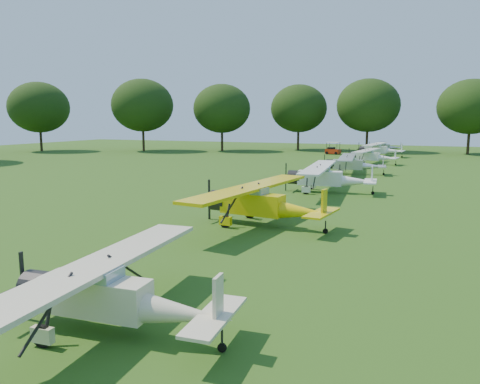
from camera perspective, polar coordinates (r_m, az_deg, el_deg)
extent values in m
plane|color=#264711|center=(31.60, 5.58, -1.72)|extent=(160.00, 160.00, 0.00)
cylinder|color=#312513|center=(86.20, 26.08, 5.65)|extent=(0.44, 0.44, 4.51)
ellipsoid|color=black|center=(86.15, 26.34, 9.30)|extent=(10.52, 10.52, 8.94)
cylinder|color=#312513|center=(87.26, 15.21, 6.34)|extent=(0.44, 0.44, 4.74)
ellipsoid|color=black|center=(87.22, 15.37, 10.14)|extent=(11.05, 11.05, 9.39)
cylinder|color=#312513|center=(89.55, 7.10, 6.56)|extent=(0.44, 0.44, 4.49)
ellipsoid|color=black|center=(89.50, 7.17, 10.07)|extent=(10.47, 10.47, 8.90)
cylinder|color=#312513|center=(86.14, -2.20, 6.52)|extent=(0.44, 0.44, 4.44)
ellipsoid|color=black|center=(86.09, -2.22, 10.13)|extent=(10.36, 10.36, 8.80)
cylinder|color=#312513|center=(87.77, -11.70, 6.50)|extent=(0.44, 0.44, 4.77)
ellipsoid|color=black|center=(87.74, -11.82, 10.30)|extent=(11.14, 11.14, 9.47)
cylinder|color=#312513|center=(92.72, -23.10, 6.02)|extent=(0.44, 0.44, 4.56)
ellipsoid|color=black|center=(92.67, -23.31, 9.46)|extent=(10.64, 10.64, 9.04)
cube|color=beige|center=(13.66, -17.18, -12.02)|extent=(3.16, 1.13, 1.02)
cone|color=beige|center=(12.45, -6.97, -14.50)|extent=(2.77, 1.06, 0.87)
cube|color=#8CA5B2|center=(13.54, -17.62, -9.84)|extent=(1.61, 1.00, 0.53)
cylinder|color=black|center=(14.77, -23.11, -10.75)|extent=(0.94, 1.07, 1.01)
cube|color=black|center=(15.18, -24.92, -10.33)|extent=(0.07, 0.12, 2.04)
cube|color=beige|center=(13.47, -17.67, -8.86)|extent=(2.10, 10.36, 0.14)
cube|color=beige|center=(11.91, -2.69, -13.04)|extent=(0.13, 0.54, 1.26)
cube|color=beige|center=(12.11, -3.11, -14.89)|extent=(1.01, 2.77, 0.09)
cylinder|color=black|center=(13.53, -22.92, -15.89)|extent=(0.59, 0.19, 0.58)
cylinder|color=black|center=(15.26, -16.77, -12.67)|extent=(0.59, 0.19, 0.58)
cylinder|color=black|center=(12.39, -2.20, -18.43)|extent=(0.24, 0.09, 0.23)
cube|color=#DDC309|center=(25.80, 1.51, -1.44)|extent=(3.67, 1.49, 1.17)
cone|color=#DDC309|center=(24.59, 7.72, -2.44)|extent=(3.22, 1.38, 1.00)
cube|color=#8CA5B2|center=(25.75, 1.30, -0.08)|extent=(1.90, 1.24, 0.61)
cylinder|color=black|center=(26.84, -2.48, -1.04)|extent=(1.14, 1.28, 1.16)
cube|color=black|center=(27.23, -3.78, -0.91)|extent=(0.08, 0.14, 2.34)
cube|color=#DDC309|center=(25.71, 1.30, 0.54)|extent=(3.07, 11.93, 0.16)
cube|color=#DDC309|center=(24.10, 10.21, -1.38)|extent=(0.19, 0.62, 1.45)
cube|color=#DDC309|center=(24.23, 9.93, -2.52)|extent=(1.33, 3.22, 0.10)
cylinder|color=black|center=(25.21, -1.78, -3.63)|extent=(0.69, 0.26, 0.67)
cylinder|color=black|center=(27.58, 1.23, -2.54)|extent=(0.69, 0.26, 0.67)
cylinder|color=black|center=(24.36, 10.37, -4.71)|extent=(0.28, 0.12, 0.27)
cube|color=white|center=(37.80, 9.71, 1.68)|extent=(3.53, 1.33, 1.13)
cone|color=white|center=(37.55, 14.12, 1.24)|extent=(3.10, 1.24, 0.97)
cube|color=#8CA5B2|center=(37.74, 9.57, 2.58)|extent=(1.81, 1.15, 0.59)
cylinder|color=black|center=(38.12, 6.65, 1.81)|extent=(1.07, 1.21, 1.12)
cube|color=black|center=(38.25, 5.62, 1.85)|extent=(0.08, 0.13, 2.27)
cube|color=white|center=(37.72, 9.58, 2.99)|extent=(2.59, 11.54, 0.15)
cube|color=white|center=(37.45, 15.80, 1.99)|extent=(0.16, 0.60, 1.40)
cube|color=white|center=(37.51, 15.60, 1.26)|extent=(1.19, 3.09, 0.10)
cylinder|color=black|center=(36.71, 8.06, 0.23)|extent=(0.66, 0.23, 0.65)
cylinder|color=black|center=(39.35, 8.69, 0.80)|extent=(0.66, 0.23, 0.65)
cylinder|color=black|center=(37.63, 15.87, -0.11)|extent=(0.27, 0.11, 0.26)
cube|color=silver|center=(50.93, 13.01, 3.28)|extent=(3.18, 1.27, 1.01)
cone|color=silver|center=(50.89, 15.94, 3.00)|extent=(2.79, 1.18, 0.87)
cube|color=#8CA5B2|center=(50.89, 12.92, 3.88)|extent=(1.64, 1.06, 0.53)
cylinder|color=black|center=(51.05, 10.95, 3.36)|extent=(0.98, 1.10, 1.00)
cube|color=black|center=(51.10, 10.25, 3.39)|extent=(0.07, 0.12, 2.03)
cube|color=silver|center=(50.87, 12.93, 4.15)|extent=(2.58, 10.33, 0.14)
cube|color=silver|center=(50.86, 17.05, 3.50)|extent=(0.16, 0.54, 1.26)
cube|color=silver|center=(50.90, 16.92, 3.01)|extent=(1.13, 2.78, 0.09)
cylinder|color=black|center=(49.85, 12.03, 2.36)|extent=(0.59, 0.22, 0.58)
cylinder|color=black|center=(52.24, 12.20, 2.65)|extent=(0.59, 0.22, 0.58)
cylinder|color=black|center=(50.98, 17.10, 2.11)|extent=(0.24, 0.10, 0.23)
cube|color=white|center=(62.93, 15.26, 4.21)|extent=(3.11, 1.23, 0.99)
cone|color=white|center=(62.40, 17.54, 3.94)|extent=(2.73, 1.14, 0.85)
cube|color=#8CA5B2|center=(62.92, 15.19, 4.69)|extent=(1.60, 1.04, 0.52)
cylinder|color=black|center=(63.38, 13.68, 4.30)|extent=(0.96, 1.07, 0.98)
cube|color=black|center=(63.54, 13.14, 4.33)|extent=(0.07, 0.12, 1.99)
cube|color=white|center=(62.90, 15.20, 4.90)|extent=(2.49, 10.12, 0.13)
cube|color=white|center=(62.18, 18.41, 4.32)|extent=(0.15, 0.53, 1.23)
cube|color=white|center=(62.23, 18.31, 3.94)|extent=(1.10, 2.72, 0.09)
cylinder|color=black|center=(62.03, 14.29, 3.53)|extent=(0.58, 0.21, 0.57)
cylinder|color=black|center=(64.32, 14.83, 3.69)|extent=(0.58, 0.21, 0.57)
cylinder|color=black|center=(62.26, 18.44, 3.21)|extent=(0.23, 0.10, 0.23)
cube|color=white|center=(75.61, 16.22, 4.98)|extent=(3.41, 1.34, 1.09)
cone|color=white|center=(75.07, 18.31, 4.74)|extent=(2.99, 1.24, 0.93)
cube|color=#8CA5B2|center=(75.60, 16.16, 5.42)|extent=(1.75, 1.13, 0.57)
cylinder|color=black|center=(76.06, 14.77, 5.06)|extent=(1.04, 1.17, 1.08)
cube|color=black|center=(76.22, 14.28, 5.09)|extent=(0.08, 0.13, 2.18)
cube|color=white|center=(75.59, 16.17, 5.61)|extent=(2.67, 11.10, 0.15)
cube|color=white|center=(74.86, 19.11, 5.09)|extent=(0.16, 0.58, 1.35)
cube|color=white|center=(74.91, 19.02, 4.74)|extent=(1.19, 2.98, 0.09)
cylinder|color=black|center=(74.58, 15.36, 4.37)|extent=(0.64, 0.23, 0.62)
cylinder|color=black|center=(77.11, 15.80, 4.49)|extent=(0.64, 0.23, 0.62)
cylinder|color=black|center=(74.93, 19.14, 4.07)|extent=(0.26, 0.11, 0.25)
cube|color=silver|center=(87.22, 16.91, 5.30)|extent=(2.77, 0.95, 0.89)
cone|color=silver|center=(87.15, 18.43, 5.14)|extent=(2.42, 0.89, 0.77)
cube|color=#8CA5B2|center=(87.20, 16.87, 5.61)|extent=(1.40, 0.85, 0.47)
cylinder|color=black|center=(87.31, 15.85, 5.35)|extent=(0.81, 0.93, 0.89)
cube|color=black|center=(87.34, 15.48, 5.37)|extent=(0.06, 0.10, 1.79)
cube|color=silver|center=(87.19, 16.88, 5.75)|extent=(1.70, 9.09, 0.12)
cube|color=silver|center=(87.12, 19.00, 5.39)|extent=(0.11, 0.47, 1.11)
cube|color=silver|center=(87.14, 18.93, 5.14)|extent=(0.85, 2.42, 0.08)
cylinder|color=black|center=(86.23, 16.41, 4.86)|extent=(0.52, 0.16, 0.51)
cylinder|color=black|center=(88.35, 16.48, 4.94)|extent=(0.52, 0.16, 0.51)
cylinder|color=black|center=(87.18, 19.02, 4.68)|extent=(0.21, 0.08, 0.20)
cube|color=#B2290C|center=(79.22, 11.27, 4.89)|extent=(2.57, 1.75, 0.75)
cube|color=black|center=(79.32, 11.07, 5.21)|extent=(1.19, 1.35, 0.48)
cube|color=white|center=(79.13, 11.30, 5.95)|extent=(2.49, 1.83, 0.09)
cylinder|color=black|center=(78.95, 10.54, 4.71)|extent=(0.49, 0.24, 0.47)
cylinder|color=black|center=(80.16, 10.92, 4.77)|extent=(0.49, 0.24, 0.47)
cylinder|color=black|center=(78.31, 11.61, 4.65)|extent=(0.49, 0.24, 0.47)
cylinder|color=black|center=(79.53, 11.99, 4.70)|extent=(0.49, 0.24, 0.47)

